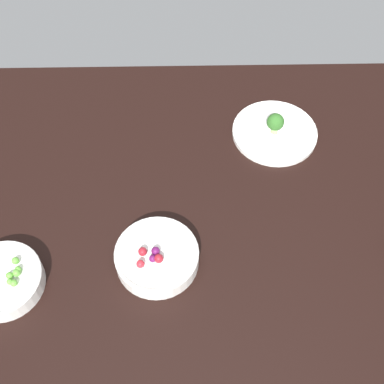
{
  "coord_description": "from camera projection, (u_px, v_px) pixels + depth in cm",
  "views": [
    {
      "loc": [
        -1.19,
        -64.65,
        98.11
      ],
      "look_at": [
        0.0,
        0.0,
        6.0
      ],
      "focal_mm": 47.02,
      "sensor_mm": 36.0,
      "label": 1
    }
  ],
  "objects": [
    {
      "name": "dining_table",
      "position": [
        192.0,
        202.0,
        1.16
      ],
      "size": [
        151.94,
        88.76,
        4.0
      ],
      "primitive_type": "cube",
      "color": "black",
      "rests_on": "ground"
    },
    {
      "name": "bowl_berries",
      "position": [
        157.0,
        257.0,
        1.03
      ],
      "size": [
        17.34,
        17.34,
        5.67
      ],
      "color": "white",
      "rests_on": "dining_table"
    },
    {
      "name": "plate_broccoli",
      "position": [
        275.0,
        131.0,
        1.24
      ],
      "size": [
        20.96,
        20.96,
        6.98
      ],
      "color": "white",
      "rests_on": "dining_table"
    },
    {
      "name": "bowl_peas",
      "position": [
        3.0,
        280.0,
        1.0
      ],
      "size": [
        16.3,
        16.3,
        5.24
      ],
      "color": "white",
      "rests_on": "dining_table"
    }
  ]
}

